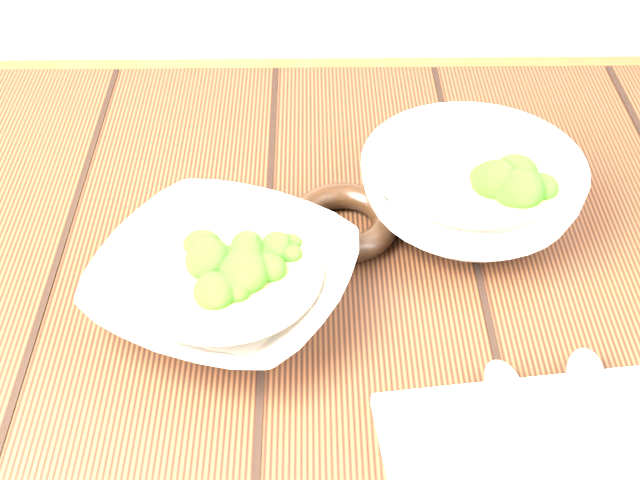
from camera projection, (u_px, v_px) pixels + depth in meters
table at (290, 373)px, 0.90m from camera, size 1.20×0.80×0.75m
soup_bowl_front at (224, 281)px, 0.78m from camera, size 0.29×0.29×0.06m
soup_bowl_back at (471, 188)px, 0.87m from camera, size 0.29×0.29×0.08m
trivet at (343, 222)px, 0.87m from camera, size 0.14×0.14×0.03m
spoon_left at (516, 424)px, 0.68m from camera, size 0.03×0.19×0.01m
spoon_right at (585, 410)px, 0.70m from camera, size 0.07×0.19×0.01m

